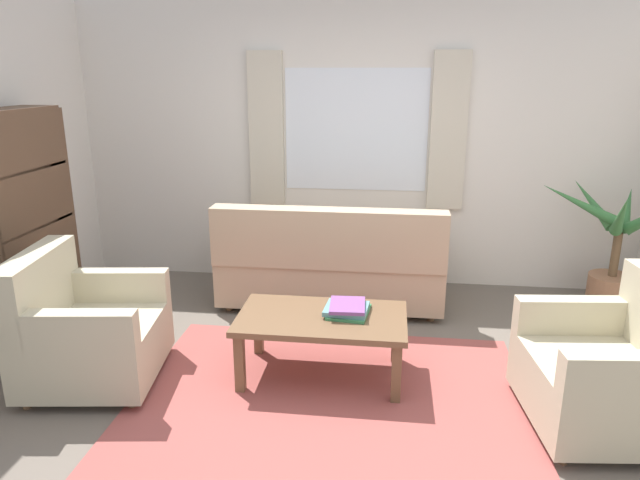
{
  "coord_description": "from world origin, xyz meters",
  "views": [
    {
      "loc": [
        0.33,
        -3.1,
        1.97
      ],
      "look_at": [
        -0.14,
        0.7,
        0.84
      ],
      "focal_mm": 32.07,
      "sensor_mm": 36.0,
      "label": 1
    }
  ],
  "objects_px": {
    "couch": "(331,265)",
    "armchair_right": "(615,370)",
    "book_stack_on_table": "(347,309)",
    "potted_plant": "(613,257)",
    "coffee_table": "(322,324)",
    "bookshelf": "(28,238)",
    "armchair_left": "(84,330)"
  },
  "relations": [
    {
      "from": "book_stack_on_table",
      "to": "coffee_table",
      "type": "bearing_deg",
      "value": -161.46
    },
    {
      "from": "bookshelf",
      "to": "book_stack_on_table",
      "type": "bearing_deg",
      "value": 81.89
    },
    {
      "from": "book_stack_on_table",
      "to": "bookshelf",
      "type": "distance_m",
      "value": 2.47
    },
    {
      "from": "couch",
      "to": "book_stack_on_table",
      "type": "bearing_deg",
      "value": 101.25
    },
    {
      "from": "armchair_left",
      "to": "coffee_table",
      "type": "distance_m",
      "value": 1.54
    },
    {
      "from": "couch",
      "to": "potted_plant",
      "type": "bearing_deg",
      "value": -175.3
    },
    {
      "from": "armchair_right",
      "to": "potted_plant",
      "type": "relative_size",
      "value": 0.81
    },
    {
      "from": "coffee_table",
      "to": "potted_plant",
      "type": "relative_size",
      "value": 0.97
    },
    {
      "from": "couch",
      "to": "book_stack_on_table",
      "type": "height_order",
      "value": "couch"
    },
    {
      "from": "book_stack_on_table",
      "to": "bookshelf",
      "type": "relative_size",
      "value": 0.19
    },
    {
      "from": "couch",
      "to": "armchair_right",
      "type": "relative_size",
      "value": 2.06
    },
    {
      "from": "couch",
      "to": "bookshelf",
      "type": "distance_m",
      "value": 2.38
    },
    {
      "from": "coffee_table",
      "to": "book_stack_on_table",
      "type": "xyz_separation_m",
      "value": [
        0.16,
        0.05,
        0.09
      ]
    },
    {
      "from": "armchair_left",
      "to": "book_stack_on_table",
      "type": "relative_size",
      "value": 2.85
    },
    {
      "from": "armchair_left",
      "to": "armchair_right",
      "type": "bearing_deg",
      "value": -99.49
    },
    {
      "from": "armchair_left",
      "to": "coffee_table",
      "type": "relative_size",
      "value": 0.85
    },
    {
      "from": "book_stack_on_table",
      "to": "potted_plant",
      "type": "distance_m",
      "value": 2.53
    },
    {
      "from": "armchair_right",
      "to": "couch",
      "type": "bearing_deg",
      "value": -137.53
    },
    {
      "from": "couch",
      "to": "bookshelf",
      "type": "bearing_deg",
      "value": 20.67
    },
    {
      "from": "couch",
      "to": "coffee_table",
      "type": "xyz_separation_m",
      "value": [
        0.07,
        -1.23,
        0.01
      ]
    },
    {
      "from": "armchair_left",
      "to": "potted_plant",
      "type": "bearing_deg",
      "value": -74.0
    },
    {
      "from": "coffee_table",
      "to": "book_stack_on_table",
      "type": "relative_size",
      "value": 3.34
    },
    {
      "from": "armchair_right",
      "to": "potted_plant",
      "type": "xyz_separation_m",
      "value": [
        0.59,
        1.77,
        0.12
      ]
    },
    {
      "from": "couch",
      "to": "armchair_left",
      "type": "height_order",
      "value": "couch"
    },
    {
      "from": "potted_plant",
      "to": "bookshelf",
      "type": "relative_size",
      "value": 0.66
    },
    {
      "from": "armchair_left",
      "to": "potted_plant",
      "type": "height_order",
      "value": "potted_plant"
    },
    {
      "from": "couch",
      "to": "armchair_left",
      "type": "bearing_deg",
      "value": 45.16
    },
    {
      "from": "couch",
      "to": "book_stack_on_table",
      "type": "xyz_separation_m",
      "value": [
        0.23,
        -1.18,
        0.11
      ]
    },
    {
      "from": "armchair_right",
      "to": "bookshelf",
      "type": "relative_size",
      "value": 0.54
    },
    {
      "from": "couch",
      "to": "armchair_right",
      "type": "bearing_deg",
      "value": 138.43
    },
    {
      "from": "coffee_table",
      "to": "book_stack_on_table",
      "type": "distance_m",
      "value": 0.19
    },
    {
      "from": "potted_plant",
      "to": "coffee_table",
      "type": "bearing_deg",
      "value": -148.18
    }
  ]
}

